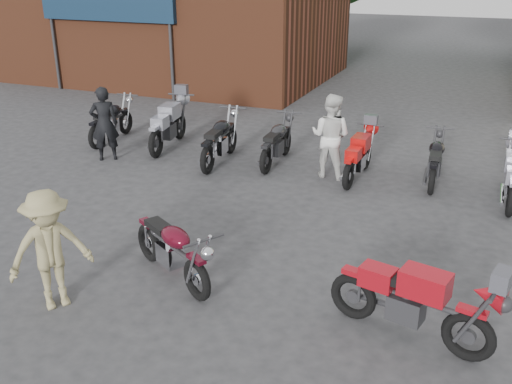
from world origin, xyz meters
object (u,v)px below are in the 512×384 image
at_px(helmet, 177,258).
at_px(row_bike_4, 359,154).
at_px(row_bike_5, 436,158).
at_px(row_bike_0, 111,119).
at_px(row_bike_3, 277,140).
at_px(person_dark, 104,124).
at_px(person_light, 330,136).
at_px(vintage_motorcycle, 172,246).
at_px(sportbike, 413,298).
at_px(row_bike_1, 168,123).
at_px(row_bike_2, 220,137).
at_px(person_tan, 50,250).

distance_m(helmet, row_bike_4, 4.93).
bearing_deg(row_bike_5, row_bike_0, 87.57).
relative_size(row_bike_3, row_bike_4, 1.03).
distance_m(person_dark, person_light, 5.02).
relative_size(person_light, row_bike_5, 0.96).
height_order(helmet, row_bike_3, row_bike_3).
bearing_deg(row_bike_3, person_light, -106.68).
height_order(vintage_motorcycle, row_bike_5, vintage_motorcycle).
distance_m(sportbike, person_dark, 8.45).
distance_m(sportbike, helmet, 3.52).
xyz_separation_m(row_bike_1, row_bike_3, (2.81, -0.13, -0.07)).
bearing_deg(person_light, row_bike_3, -7.95).
distance_m(person_dark, row_bike_4, 5.63).
height_order(helmet, row_bike_5, row_bike_5).
xyz_separation_m(vintage_motorcycle, helmet, (-0.17, 0.38, -0.42)).
bearing_deg(person_dark, sportbike, 112.81).
xyz_separation_m(person_dark, row_bike_0, (-0.76, 1.28, -0.28)).
bearing_deg(helmet, row_bike_5, 57.89).
bearing_deg(row_bike_4, row_bike_5, -74.26).
bearing_deg(row_bike_5, row_bike_4, 100.70).
height_order(person_light, row_bike_1, person_light).
bearing_deg(vintage_motorcycle, row_bike_1, 151.21).
xyz_separation_m(helmet, row_bike_4, (1.64, 4.63, 0.42)).
distance_m(helmet, row_bike_1, 5.87).
relative_size(row_bike_4, row_bike_5, 1.01).
distance_m(vintage_motorcycle, person_dark, 5.74).
distance_m(row_bike_0, row_bike_2, 3.27).
height_order(person_tan, row_bike_4, person_tan).
distance_m(person_dark, person_tan, 5.98).
xyz_separation_m(person_dark, row_bike_4, (5.53, 0.96, -0.30)).
distance_m(row_bike_2, row_bike_4, 3.07).
bearing_deg(row_bike_3, row_bike_0, 86.88).
bearing_deg(row_bike_0, person_light, -98.96).
relative_size(vintage_motorcycle, sportbike, 0.95).
xyz_separation_m(vintage_motorcycle, person_tan, (-1.09, -1.14, 0.27)).
bearing_deg(person_tan, row_bike_0, 66.51).
relative_size(helmet, person_dark, 0.15).
height_order(row_bike_2, row_bike_3, row_bike_2).
height_order(sportbike, person_light, person_light).
xyz_separation_m(person_dark, person_light, (4.95, 0.86, 0.04)).
relative_size(row_bike_2, row_bike_3, 1.08).
xyz_separation_m(helmet, row_bike_2, (-1.42, 4.45, 0.47)).
relative_size(person_tan, row_bike_3, 0.86).
height_order(vintage_motorcycle, row_bike_4, vintage_motorcycle).
distance_m(helmet, row_bike_2, 4.69).
distance_m(row_bike_1, row_bike_3, 2.82).
bearing_deg(helmet, sportbike, -8.25).
bearing_deg(vintage_motorcycle, person_light, 110.07).
bearing_deg(row_bike_4, row_bike_3, 85.14).
bearing_deg(vintage_motorcycle, person_dark, 165.38).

